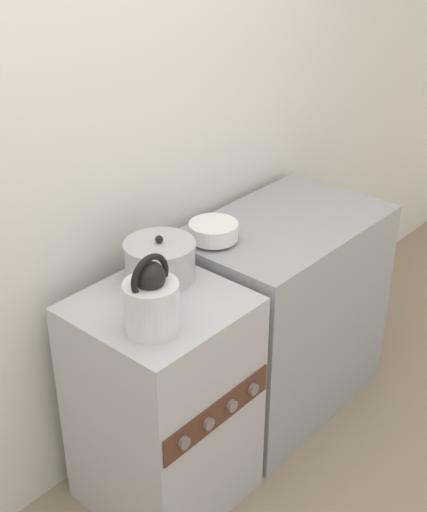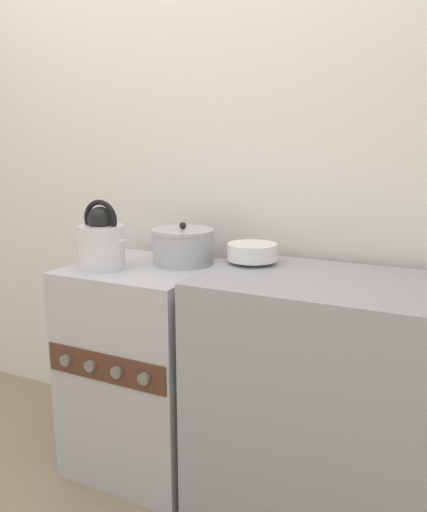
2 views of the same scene
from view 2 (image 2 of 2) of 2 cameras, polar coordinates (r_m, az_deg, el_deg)
ground_plane at (r=2.19m, az=-11.58°, el=-25.21°), size 12.00×12.00×0.00m
wall_back at (r=2.27m, az=-3.11°, el=10.37°), size 7.00×0.06×2.50m
stove at (r=2.15m, az=-7.79°, el=-12.40°), size 0.55×0.54×0.86m
counter at (r=1.89m, az=12.55°, el=-15.75°), size 0.89×0.56×0.89m
kettle at (r=1.98m, az=-12.65°, el=1.67°), size 0.22×0.18×0.27m
cooking_pot at (r=2.03m, az=-3.50°, el=1.14°), size 0.26×0.26×0.17m
enamel_bowl at (r=1.91m, az=4.45°, el=0.44°), size 0.19×0.19×0.08m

